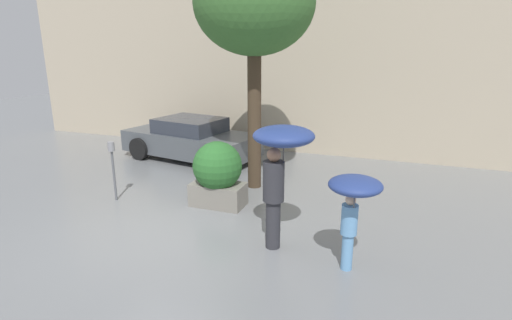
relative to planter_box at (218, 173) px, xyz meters
The scene contains 8 objects.
ground_plane 1.76m from the planter_box, 108.02° to the right, with size 40.00×40.00×0.00m, color slate.
building_facade 5.49m from the planter_box, 95.72° to the left, with size 18.00×0.30×6.00m.
planter_box is the anchor object (origin of this frame).
person_adult 2.32m from the planter_box, 36.69° to the right, with size 0.97×0.97×2.04m.
person_child 3.40m from the planter_box, 29.85° to the right, with size 0.76×0.76×1.49m.
parked_car_near 3.84m from the planter_box, 127.37° to the left, with size 4.23×2.47×1.21m.
street_tree 3.62m from the planter_box, 77.50° to the left, with size 2.60×2.60×5.21m.
parking_meter 2.28m from the planter_box, 167.36° to the right, with size 0.14×0.14×1.30m.
Camera 1 is at (3.94, -5.55, 3.22)m, focal length 28.00 mm.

